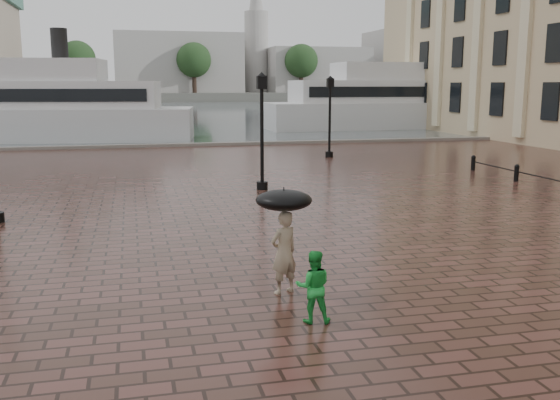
% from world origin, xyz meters
% --- Properties ---
extents(ground, '(300.00, 300.00, 0.00)m').
position_xyz_m(ground, '(0.00, 0.00, 0.00)').
color(ground, '#3A231A').
rests_on(ground, ground).
extents(harbour_water, '(240.00, 240.00, 0.00)m').
position_xyz_m(harbour_water, '(0.00, 92.00, 0.00)').
color(harbour_water, '#4D5A5E').
rests_on(harbour_water, ground).
extents(quay_edge, '(80.00, 0.60, 0.30)m').
position_xyz_m(quay_edge, '(0.00, 32.00, 0.00)').
color(quay_edge, slate).
rests_on(quay_edge, ground).
extents(far_shore, '(300.00, 60.00, 2.00)m').
position_xyz_m(far_shore, '(0.00, 160.00, 1.00)').
color(far_shore, '#4C4C47').
rests_on(far_shore, ground).
extents(distant_skyline, '(102.50, 22.00, 33.00)m').
position_xyz_m(distant_skyline, '(48.14, 150.00, 9.45)').
color(distant_skyline, '#9C9994').
rests_on(distant_skyline, ground).
extents(far_trees, '(188.00, 8.00, 13.50)m').
position_xyz_m(far_trees, '(0.00, 138.00, 9.42)').
color(far_trees, '#2D2119').
rests_on(far_trees, ground).
extents(street_lamps, '(21.44, 14.44, 4.40)m').
position_xyz_m(street_lamps, '(-1.50, 17.50, 2.33)').
color(street_lamps, black).
rests_on(street_lamps, ground).
extents(adult_pedestrian, '(0.72, 0.61, 1.67)m').
position_xyz_m(adult_pedestrian, '(0.87, 1.74, 0.83)').
color(adult_pedestrian, tan).
rests_on(adult_pedestrian, ground).
extents(child_pedestrian, '(0.71, 0.61, 1.29)m').
position_xyz_m(child_pedestrian, '(1.01, 0.13, 0.64)').
color(child_pedestrian, green).
rests_on(child_pedestrian, ground).
extents(ferry_near, '(24.98, 9.29, 8.00)m').
position_xyz_m(ferry_near, '(-9.57, 38.95, 2.40)').
color(ferry_near, silver).
rests_on(ferry_near, ground).
extents(ferry_far, '(25.09, 6.39, 8.20)m').
position_xyz_m(ferry_far, '(22.51, 45.05, 2.46)').
color(ferry_far, silver).
rests_on(ferry_far, ground).
extents(umbrella, '(1.10, 1.10, 1.13)m').
position_xyz_m(umbrella, '(0.87, 1.74, 1.88)').
color(umbrella, black).
rests_on(umbrella, ground).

